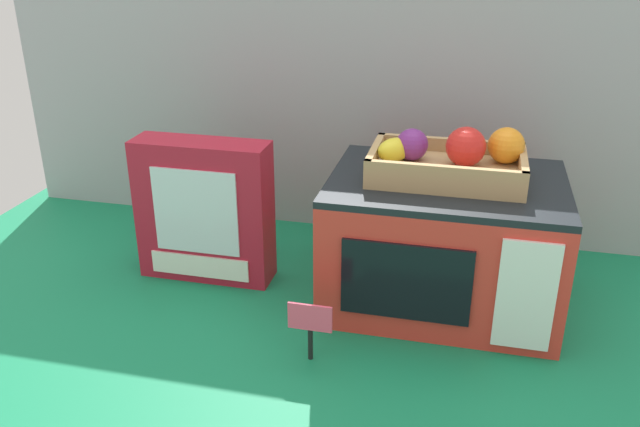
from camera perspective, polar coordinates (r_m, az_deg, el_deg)
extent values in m
plane|color=#147A4C|center=(1.22, 1.35, -7.36)|extent=(1.70, 1.70, 0.00)
cube|color=#A0A3A8|center=(1.41, 4.32, 9.76)|extent=(1.61, 0.03, 0.58)
cube|color=red|center=(1.19, 10.54, -2.60)|extent=(0.40, 0.30, 0.22)
cube|color=black|center=(1.15, 10.97, 2.62)|extent=(0.40, 0.30, 0.01)
cube|color=black|center=(1.06, 7.40, -5.92)|extent=(0.21, 0.01, 0.13)
cube|color=white|center=(1.06, 17.35, -6.85)|extent=(0.09, 0.01, 0.19)
cube|color=tan|center=(1.14, 10.84, 3.55)|extent=(0.26, 0.16, 0.03)
cube|color=tan|center=(1.06, 10.69, 3.45)|extent=(0.26, 0.01, 0.02)
cube|color=tan|center=(1.21, 11.14, 5.83)|extent=(0.26, 0.01, 0.02)
cube|color=tan|center=(1.14, 4.77, 5.25)|extent=(0.01, 0.16, 0.02)
cube|color=tan|center=(1.14, 17.13, 4.12)|extent=(0.01, 0.16, 0.02)
sphere|color=orange|center=(1.16, 15.78, 5.67)|extent=(0.06, 0.06, 0.06)
ellipsoid|color=yellow|center=(1.14, 6.46, 5.49)|extent=(0.07, 0.08, 0.04)
sphere|color=red|center=(1.13, 12.47, 5.65)|extent=(0.07, 0.07, 0.07)
sphere|color=#72287F|center=(1.15, 7.95, 5.92)|extent=(0.05, 0.05, 0.05)
cube|color=#B2192D|center=(1.26, -9.93, 0.27)|extent=(0.25, 0.08, 0.27)
cube|color=silver|center=(1.22, -10.71, 0.11)|extent=(0.16, 0.00, 0.16)
cube|color=white|center=(1.27, -10.33, -4.49)|extent=(0.19, 0.00, 0.04)
cylinder|color=black|center=(1.05, -0.67, -11.21)|extent=(0.01, 0.01, 0.06)
cube|color=#F44C6B|center=(1.02, -0.71, -8.98)|extent=(0.07, 0.00, 0.05)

